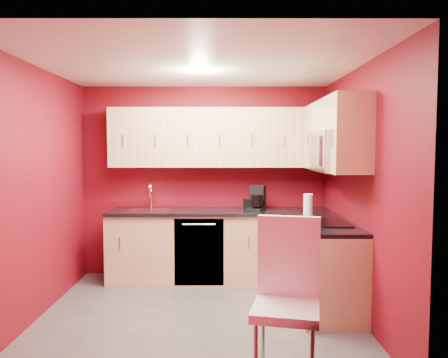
{
  "coord_description": "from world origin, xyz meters",
  "views": [
    {
      "loc": [
        0.24,
        -4.29,
        1.69
      ],
      "look_at": [
        0.25,
        0.55,
        1.35
      ],
      "focal_mm": 35.0,
      "sensor_mm": 36.0,
      "label": 1
    }
  ],
  "objects_px": {
    "paper_towel": "(308,205)",
    "napkin_holder": "(249,204)",
    "microwave": "(335,151)",
    "sink": "(149,207)",
    "dining_chair": "(286,301)",
    "coffee_maker": "(256,198)"
  },
  "relations": [
    {
      "from": "coffee_maker",
      "to": "paper_towel",
      "type": "height_order",
      "value": "coffee_maker"
    },
    {
      "from": "microwave",
      "to": "napkin_holder",
      "type": "xyz_separation_m",
      "value": [
        -0.82,
        1.13,
        -0.69
      ]
    },
    {
      "from": "microwave",
      "to": "sink",
      "type": "xyz_separation_m",
      "value": [
        -2.09,
        1.0,
        -0.72
      ]
    },
    {
      "from": "napkin_holder",
      "to": "dining_chair",
      "type": "relative_size",
      "value": 0.11
    },
    {
      "from": "sink",
      "to": "coffee_maker",
      "type": "height_order",
      "value": "sink"
    },
    {
      "from": "dining_chair",
      "to": "paper_towel",
      "type": "bearing_deg",
      "value": 87.09
    },
    {
      "from": "coffee_maker",
      "to": "dining_chair",
      "type": "xyz_separation_m",
      "value": [
        0.04,
        -2.37,
        -0.48
      ]
    },
    {
      "from": "paper_towel",
      "to": "dining_chair",
      "type": "relative_size",
      "value": 0.22
    },
    {
      "from": "coffee_maker",
      "to": "napkin_holder",
      "type": "relative_size",
      "value": 2.51
    },
    {
      "from": "napkin_holder",
      "to": "paper_towel",
      "type": "bearing_deg",
      "value": -43.51
    },
    {
      "from": "sink",
      "to": "coffee_maker",
      "type": "bearing_deg",
      "value": -1.56
    },
    {
      "from": "microwave",
      "to": "napkin_holder",
      "type": "relative_size",
      "value": 6.1
    },
    {
      "from": "paper_towel",
      "to": "coffee_maker",
      "type": "bearing_deg",
      "value": 141.11
    },
    {
      "from": "sink",
      "to": "paper_towel",
      "type": "relative_size",
      "value": 2.04
    },
    {
      "from": "sink",
      "to": "napkin_holder",
      "type": "xyz_separation_m",
      "value": [
        1.27,
        0.12,
        0.03
      ]
    },
    {
      "from": "coffee_maker",
      "to": "napkin_holder",
      "type": "bearing_deg",
      "value": 140.94
    },
    {
      "from": "napkin_holder",
      "to": "paper_towel",
      "type": "distance_m",
      "value": 0.9
    },
    {
      "from": "coffee_maker",
      "to": "dining_chair",
      "type": "distance_m",
      "value": 2.41
    },
    {
      "from": "sink",
      "to": "coffee_maker",
      "type": "distance_m",
      "value": 1.36
    },
    {
      "from": "sink",
      "to": "dining_chair",
      "type": "xyz_separation_m",
      "value": [
        1.4,
        -2.4,
        -0.36
      ]
    },
    {
      "from": "paper_towel",
      "to": "napkin_holder",
      "type": "bearing_deg",
      "value": 136.49
    },
    {
      "from": "sink",
      "to": "dining_chair",
      "type": "bearing_deg",
      "value": -59.77
    }
  ]
}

